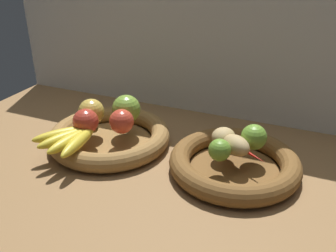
# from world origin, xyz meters

# --- Properties ---
(ground_plane) EXTENTS (1.40, 0.90, 0.03)m
(ground_plane) POSITION_xyz_m (0.00, 0.00, -0.01)
(ground_plane) COLOR olive
(back_wall) EXTENTS (1.40, 0.03, 0.55)m
(back_wall) POSITION_xyz_m (0.00, 0.30, 0.28)
(back_wall) COLOR silver
(back_wall) RESTS_ON ground_plane
(fruit_bowl_left) EXTENTS (0.33, 0.33, 0.05)m
(fruit_bowl_left) POSITION_xyz_m (-0.18, -0.02, 0.02)
(fruit_bowl_left) COLOR olive
(fruit_bowl_left) RESTS_ON ground_plane
(fruit_bowl_right) EXTENTS (0.32, 0.32, 0.05)m
(fruit_bowl_right) POSITION_xyz_m (0.17, -0.02, 0.02)
(fruit_bowl_right) COLOR brown
(fruit_bowl_right) RESTS_ON ground_plane
(apple_green_back) EXTENTS (0.08, 0.08, 0.08)m
(apple_green_back) POSITION_xyz_m (-0.15, 0.03, 0.09)
(apple_green_back) COLOR #7AA338
(apple_green_back) RESTS_ON fruit_bowl_left
(apple_red_front) EXTENTS (0.07, 0.07, 0.07)m
(apple_red_front) POSITION_xyz_m (-0.22, -0.07, 0.08)
(apple_red_front) COLOR #B73828
(apple_red_front) RESTS_ON fruit_bowl_left
(apple_red_right) EXTENTS (0.07, 0.07, 0.07)m
(apple_red_right) POSITION_xyz_m (-0.13, -0.03, 0.08)
(apple_red_right) COLOR #CC422D
(apple_red_right) RESTS_ON fruit_bowl_left
(apple_golden_left) EXTENTS (0.07, 0.07, 0.07)m
(apple_golden_left) POSITION_xyz_m (-0.24, -0.01, 0.09)
(apple_golden_left) COLOR gold
(apple_golden_left) RESTS_ON fruit_bowl_left
(banana_bunch_front) EXTENTS (0.14, 0.17, 0.03)m
(banana_bunch_front) POSITION_xyz_m (-0.22, -0.13, 0.07)
(banana_bunch_front) COLOR yellow
(banana_bunch_front) RESTS_ON fruit_bowl_left
(potato_oblong) EXTENTS (0.07, 0.08, 0.05)m
(potato_oblong) POSITION_xyz_m (0.13, 0.01, 0.07)
(potato_oblong) COLOR tan
(potato_oblong) RESTS_ON fruit_bowl_right
(potato_large) EXTENTS (0.09, 0.08, 0.05)m
(potato_large) POSITION_xyz_m (0.17, -0.02, 0.07)
(potato_large) COLOR tan
(potato_large) RESTS_ON fruit_bowl_right
(lime_near) EXTENTS (0.05, 0.05, 0.05)m
(lime_near) POSITION_xyz_m (0.14, -0.06, 0.08)
(lime_near) COLOR #6B9E33
(lime_near) RESTS_ON fruit_bowl_right
(lime_far) EXTENTS (0.06, 0.06, 0.06)m
(lime_far) POSITION_xyz_m (0.21, 0.02, 0.08)
(lime_far) COLOR #6B9E33
(lime_far) RESTS_ON fruit_bowl_right
(chili_pepper) EXTENTS (0.12, 0.09, 0.02)m
(chili_pepper) POSITION_xyz_m (0.19, -0.01, 0.06)
(chili_pepper) COLOR red
(chili_pepper) RESTS_ON fruit_bowl_right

